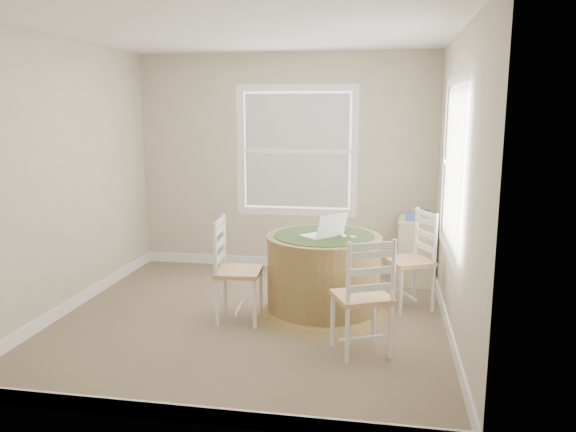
# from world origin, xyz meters

# --- Properties ---
(room) EXTENTS (3.64, 3.64, 2.64)m
(room) POSITION_xyz_m (0.17, 0.16, 1.30)
(room) COLOR #816952
(room) RESTS_ON ground
(round_table) EXTENTS (1.27, 1.27, 0.78)m
(round_table) POSITION_xyz_m (0.65, 0.26, 0.42)
(round_table) COLOR olive
(round_table) RESTS_ON ground
(chair_left) EXTENTS (0.43, 0.45, 0.95)m
(chair_left) POSITION_xyz_m (-0.10, -0.03, 0.47)
(chair_left) COLOR white
(chair_left) RESTS_ON ground
(chair_near) EXTENTS (0.55, 0.54, 0.95)m
(chair_near) POSITION_xyz_m (1.05, -0.55, 0.47)
(chair_near) COLOR white
(chair_near) RESTS_ON ground
(chair_right) EXTENTS (0.54, 0.55, 0.95)m
(chair_right) POSITION_xyz_m (1.46, 0.60, 0.47)
(chair_right) COLOR white
(chair_right) RESTS_ON ground
(laptop) EXTENTS (0.45, 0.45, 0.24)m
(laptop) POSITION_xyz_m (0.66, 0.21, 0.81)
(laptop) COLOR white
(laptop) RESTS_ON round_table
(mouse) EXTENTS (0.09, 0.11, 0.03)m
(mouse) POSITION_xyz_m (0.84, 0.23, 0.79)
(mouse) COLOR white
(mouse) RESTS_ON round_table
(phone) EXTENTS (0.07, 0.10, 0.02)m
(phone) POSITION_xyz_m (0.93, 0.22, 0.78)
(phone) COLOR #B7BABF
(phone) RESTS_ON round_table
(keys) EXTENTS (0.07, 0.07, 0.02)m
(keys) POSITION_xyz_m (0.83, 0.33, 0.78)
(keys) COLOR black
(keys) RESTS_ON round_table
(corner_chest) EXTENTS (0.45, 0.58, 0.73)m
(corner_chest) POSITION_xyz_m (1.58, 1.46, 0.37)
(corner_chest) COLOR beige
(corner_chest) RESTS_ON ground
(tissue_box) EXTENTS (0.13, 0.13, 0.10)m
(tissue_box) POSITION_xyz_m (1.51, 1.34, 0.78)
(tissue_box) COLOR #5062B6
(tissue_box) RESTS_ON corner_chest
(box_yellow) EXTENTS (0.16, 0.11, 0.06)m
(box_yellow) POSITION_xyz_m (1.62, 1.52, 0.76)
(box_yellow) COLOR gold
(box_yellow) RESTS_ON corner_chest
(box_blue) EXTENTS (0.09, 0.09, 0.12)m
(box_blue) POSITION_xyz_m (1.64, 1.35, 0.79)
(box_blue) COLOR #323E98
(box_blue) RESTS_ON corner_chest
(cup_cream) EXTENTS (0.07, 0.07, 0.09)m
(cup_cream) POSITION_xyz_m (1.55, 1.57, 0.78)
(cup_cream) COLOR beige
(cup_cream) RESTS_ON corner_chest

